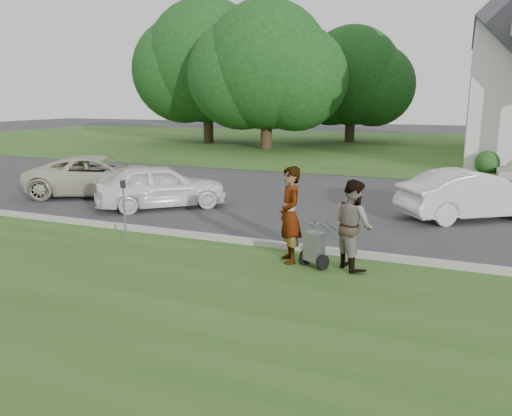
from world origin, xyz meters
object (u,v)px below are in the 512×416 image
Objects in this scene: tree_left at (266,72)px; person_left at (290,216)px; tree_far at (207,67)px; striping_cart at (315,247)px; person_right at (353,225)px; tree_back at (351,81)px; car_d at (473,195)px; car_b at (161,186)px; car_a at (101,176)px; parking_meter_near at (124,202)px.

tree_left is 24.44m from person_left.
tree_left is at bearing -26.56° from tree_far.
person_right reaches higher than striping_cart.
tree_back is at bearing 26.56° from tree_far.
car_d is at bearing 87.09° from striping_cart.
car_b is at bearing 172.60° from striping_cart.
person_left is 9.68m from car_a.
car_a is 1.19× the size of car_d.
striping_cart is 0.83m from person_left.
person_right reaches higher than car_b.
tree_back reaches higher than car_d.
tree_left is 2.52× the size of car_d.
tree_far is at bearing -17.29° from car_b.
tree_far is 30.48m from person_right.
tree_left reaches higher than parking_meter_near.
tree_left reaches higher than tree_back.
tree_back reaches higher than car_a.
tree_back is 2.38× the size of car_b.
tree_left is 2.12× the size of car_a.
car_d is at bearing 112.69° from person_left.
car_b is at bearing -78.69° from tree_left.
person_left is (15.19, -25.28, -4.69)m from tree_far.
person_left is at bearing 112.51° from car_d.
person_left is at bearing -59.00° from tree_far.
person_right is 5.51m from parking_meter_near.
person_left is 4.21m from parking_meter_near.
tree_back is 4.79× the size of person_left.
striping_cart is 0.27× the size of car_d.
tree_far is at bearing -8.79° from person_right.
tree_far reaches higher than person_right.
person_right is 1.21× the size of parking_meter_near.
car_b reaches higher than striping_cart.
tree_far reaches higher than car_b.
person_left reaches higher than person_right.
striping_cart is 0.89m from person_right.
person_right is at bearing 41.82° from striping_cart.
parking_meter_near is (-4.80, 0.22, 0.51)m from striping_cart.
person_right is 10.81m from car_a.
parking_meter_near reaches higher than striping_cart.
tree_far reaches higher than striping_cart.
tree_left is 5.87× the size of person_right.
tree_back reaches higher than person_left.
tree_back is 31.25m from striping_cart.
tree_left is 6.73m from tree_far.
striping_cart is at bearing 65.57° from person_right.
car_b is (3.11, -0.94, -0.01)m from car_a.
tree_far is 27.58m from car_d.
tree_left is at bearing 2.27° from car_d.
car_d is at bearing -52.38° from tree_left.
car_a is 3.25m from car_b.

